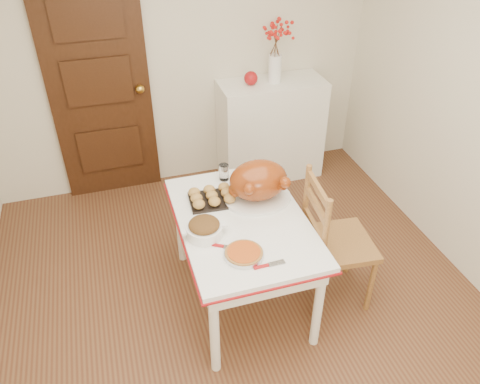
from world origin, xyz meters
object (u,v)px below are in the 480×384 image
object	(u,v)px
sideboard	(271,130)
chair_oak	(339,241)
kitchen_table	(242,260)
pumpkin_pie	(244,253)
turkey_platter	(258,182)

from	to	relation	value
sideboard	chair_oak	bearing A→B (deg)	-94.02
sideboard	kitchen_table	world-z (taller)	sideboard
sideboard	pumpkin_pie	distance (m)	2.06
kitchen_table	chair_oak	size ratio (longest dim) A/B	1.19
sideboard	chair_oak	distance (m)	1.68
kitchen_table	turkey_platter	size ratio (longest dim) A/B	2.63
sideboard	pumpkin_pie	size ratio (longest dim) A/B	4.18
sideboard	chair_oak	xyz separation A→B (m)	(-0.12, -1.68, 0.02)
turkey_platter	pumpkin_pie	bearing A→B (deg)	-134.56
chair_oak	pumpkin_pie	bearing A→B (deg)	109.17
kitchen_table	pumpkin_pie	world-z (taller)	pumpkin_pie
chair_oak	pumpkin_pie	size ratio (longest dim) A/B	4.37
kitchen_table	pumpkin_pie	xyz separation A→B (m)	(-0.10, -0.34, 0.39)
kitchen_table	sideboard	bearing A→B (deg)	63.43
sideboard	turkey_platter	distance (m)	1.52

